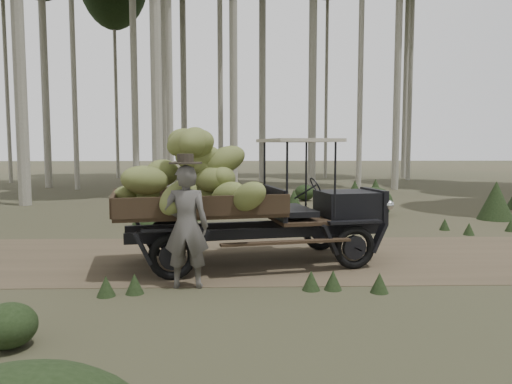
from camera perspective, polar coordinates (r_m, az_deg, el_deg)
ground at (r=9.99m, az=13.69°, el=-7.23°), size 120.00×120.00×0.00m
dirt_track at (r=9.99m, az=13.69°, el=-7.21°), size 70.00×4.00×0.01m
banana_truck at (r=8.87m, az=-3.85°, el=0.73°), size 5.17×2.97×2.53m
farmer at (r=7.59m, az=-7.98°, el=-3.74°), size 0.69×0.51×2.03m
undergrowth at (r=9.46m, az=26.21°, el=-5.03°), size 24.17×22.80×1.39m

